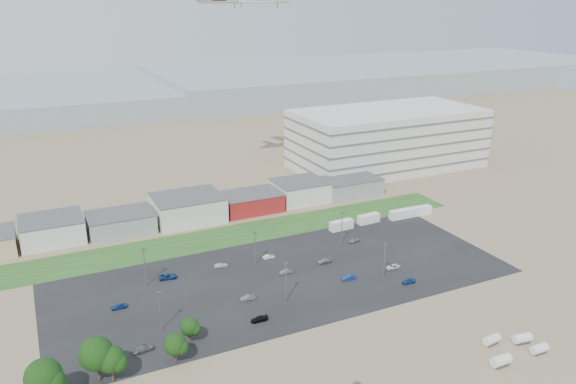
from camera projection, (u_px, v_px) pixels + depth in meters
ground at (300, 318)px, 129.17m from camera, size 700.00×700.00×0.00m
parking_lot at (283, 277)px, 148.27m from camera, size 120.00×50.00×0.01m
grass_strip at (225, 237)px, 173.51m from camera, size 160.00×16.00×0.02m
hills_backdrop at (156, 93)px, 412.65m from camera, size 700.00×200.00×9.00m
building_row at (155, 213)px, 181.47m from camera, size 170.00×20.00×8.00m
parking_garage at (387, 138)px, 242.88m from camera, size 80.00×40.00×25.00m
storage_tank_nw at (492, 340)px, 119.09m from camera, size 3.92×2.23×2.25m
storage_tank_ne at (522, 338)px, 119.50m from camera, size 4.24×2.61×2.38m
storage_tank_sw at (501, 360)px, 112.01m from camera, size 4.21×2.11×2.53m
storage_tank_se at (539, 349)px, 116.04m from camera, size 3.78×1.99×2.23m
box_trailer_a at (341, 225)px, 178.54m from camera, size 8.05×2.93×2.97m
box_trailer_b at (369, 219)px, 183.87m from camera, size 7.81×2.89×2.88m
box_trailer_c at (401, 214)px, 187.61m from camera, size 7.97×2.65×2.97m
box_trailer_d at (420, 211)px, 190.80m from camera, size 7.92×2.74×2.94m
tree_far_left at (44, 381)px, 99.72m from camera, size 7.14×7.14×10.72m
tree_left at (97, 357)px, 106.37m from camera, size 7.04×7.04×10.56m
tree_mid at (111, 362)px, 106.62m from camera, size 5.68×5.68×8.52m
tree_right at (175, 347)px, 112.35m from camera, size 4.89×4.89×7.34m
tree_near at (190, 329)px, 119.20m from camera, size 4.35×4.35×6.52m
lightpole_front_l at (160, 312)px, 122.91m from camera, size 1.12×0.47×9.49m
lightpole_front_m at (286, 282)px, 134.74m from camera, size 1.21×0.51×10.31m
lightpole_front_r at (384, 261)px, 145.92m from camera, size 1.18×0.49×10.03m
lightpole_back_l at (145, 267)px, 142.27m from camera, size 1.21×0.51×10.31m
lightpole_back_m at (255, 249)px, 153.59m from camera, size 1.15×0.48×9.79m
lightpole_back_r at (342, 229)px, 166.19m from camera, size 1.23×0.51×10.43m
parked_car_0 at (393, 267)px, 152.70m from camera, size 4.11×1.92×1.14m
parked_car_1 at (349, 277)px, 146.83m from camera, size 3.89×1.42×1.27m
parked_car_2 at (409, 281)px, 144.86m from camera, size 3.67×1.49×1.25m
parked_car_3 at (259, 319)px, 127.79m from camera, size 4.04×1.76×1.16m
parked_car_4 at (248, 298)px, 136.82m from camera, size 3.79×1.41×1.24m
parked_car_5 at (119, 306)px, 133.00m from camera, size 3.67×1.55×1.24m
parked_car_6 at (221, 265)px, 153.65m from camera, size 3.93×1.92×1.10m
parked_car_7 at (286, 272)px, 150.01m from camera, size 3.44×1.22×1.13m
parked_car_8 at (354, 240)px, 169.39m from camera, size 3.84×1.93×1.26m
parked_car_9 at (168, 276)px, 147.20m from camera, size 4.92×2.68×1.31m
parked_car_10 at (143, 348)px, 116.89m from camera, size 4.73×2.37×1.32m
parked_car_11 at (269, 257)px, 158.73m from camera, size 3.46×1.28×1.13m
parked_car_12 at (324, 261)px, 156.02m from camera, size 4.13×1.71×1.19m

